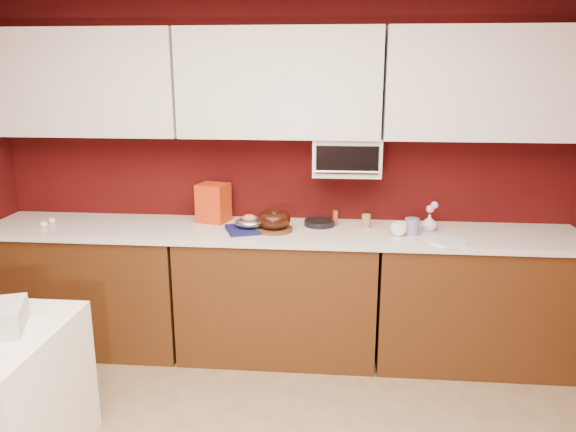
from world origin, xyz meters
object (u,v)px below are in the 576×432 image
Objects in this scene: pandoro_box at (213,203)px; flower_vase at (429,222)px; coffee_mug at (399,228)px; blue_jar at (412,227)px; toaster_oven at (347,156)px; foil_ham_nest at (249,223)px; bundt_cake at (274,219)px.

flower_vase is (1.47, -0.10, -0.07)m from pandoro_box.
coffee_mug is 0.96× the size of blue_jar.
toaster_oven reaches higher than flower_vase.
foil_ham_nest is 1.06m from blue_jar.
blue_jar is (0.43, -0.21, -0.42)m from toaster_oven.
toaster_oven is 4.17× the size of blue_jar.
bundt_cake is 1.80× the size of flower_vase.
pandoro_box is at bearing -179.82° from toaster_oven.
bundt_cake is 0.83× the size of pandoro_box.
coffee_mug is (1.26, -0.24, -0.08)m from pandoro_box.
coffee_mug is 0.25m from flower_vase.
foil_ham_nest is at bearing -174.53° from flower_vase.
bundt_cake is 1.17× the size of foil_ham_nest.
flower_vase reaches higher than foil_ham_nest.
toaster_oven is 2.01× the size of bundt_cake.
blue_jar reaches higher than foil_ham_nest.
pandoro_box is (-0.29, 0.21, 0.08)m from foil_ham_nest.
coffee_mug is at bearing -147.19° from flower_vase.
pandoro_box is at bearing 143.38° from foil_ham_nest.
flower_vase is at bearing 40.17° from blue_jar.
bundt_cake is (-0.47, -0.21, -0.40)m from toaster_oven.
coffee_mug is at bearing -35.04° from toaster_oven.
pandoro_box is at bearing 176.14° from flower_vase.
toaster_oven is at bearing 144.96° from coffee_mug.
pandoro_box is at bearing 171.34° from blue_jar.
toaster_oven is at bearing 23.60° from bundt_cake.
bundt_cake is at bearing 3.55° from foil_ham_nest.
foil_ham_nest is 0.37m from pandoro_box.
coffee_mug is (0.98, -0.02, -0.00)m from foil_ham_nest.
flower_vase reaches higher than coffee_mug.
toaster_oven is 3.62× the size of flower_vase.
coffee_mug is 0.09m from blue_jar.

